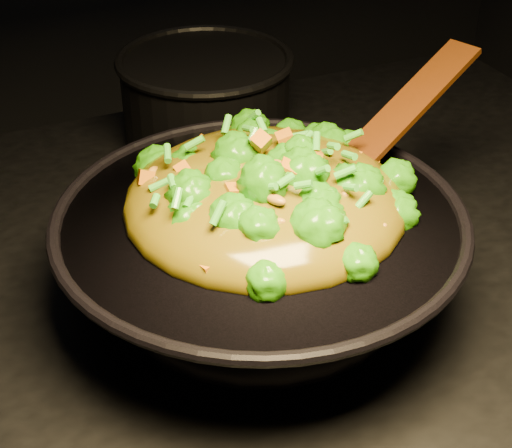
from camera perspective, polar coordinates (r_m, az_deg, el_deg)
name	(u,v)px	position (r m, az deg, el deg)	size (l,w,h in m)	color
wok	(260,262)	(0.80, 0.29, -2.79)	(0.40, 0.40, 0.11)	black
stir_fry	(265,165)	(0.76, 0.66, 4.32)	(0.28, 0.28, 0.10)	#297C08
spatula	(393,121)	(0.86, 9.97, 7.39)	(0.27, 0.04, 0.01)	#320E03
back_pot	(206,100)	(1.11, -3.64, 8.98)	(0.23, 0.23, 0.13)	black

